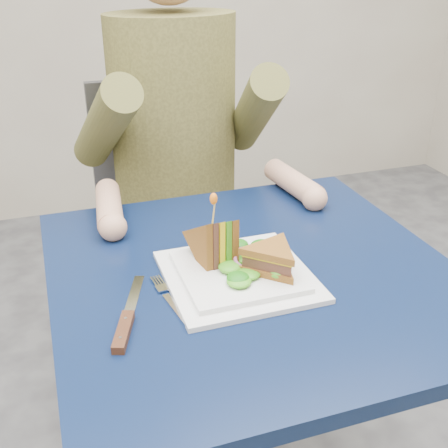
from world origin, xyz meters
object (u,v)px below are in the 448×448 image
object	(u,v)px
table	(253,304)
plate	(238,274)
knife	(126,324)
sandwich_flat	(272,259)
sandwich_upright	(214,244)
fork	(173,303)
diner	(174,100)
chair	(170,211)

from	to	relation	value
table	plate	size ratio (longest dim) A/B	2.88
table	knife	xyz separation A→B (m)	(-0.26, -0.10, 0.09)
sandwich_flat	sandwich_upright	size ratio (longest dim) A/B	1.22
sandwich_flat	fork	world-z (taller)	sandwich_flat
diner	plate	world-z (taller)	diner
sandwich_flat	knife	xyz separation A→B (m)	(-0.28, -0.06, -0.04)
sandwich_flat	knife	distance (m)	0.28
knife	sandwich_upright	bearing A→B (deg)	33.72
table	fork	world-z (taller)	fork
chair	diner	world-z (taller)	diner
diner	fork	bearing A→B (deg)	-104.98
table	sandwich_flat	world-z (taller)	sandwich_flat
sandwich_flat	fork	distance (m)	0.19
table	sandwich_upright	size ratio (longest dim) A/B	5.34
plate	sandwich_flat	world-z (taller)	sandwich_flat
plate	sandwich_flat	size ratio (longest dim) A/B	1.52
diner	knife	world-z (taller)	diner
chair	sandwich_flat	bearing A→B (deg)	-88.84
plate	sandwich_flat	bearing A→B (deg)	-24.44
sandwich_flat	sandwich_upright	distance (m)	0.11
table	sandwich_upright	bearing A→B (deg)	161.34
diner	sandwich_flat	distance (m)	0.65
table	chair	xyz separation A→B (m)	(0.00, 0.70, -0.11)
sandwich_upright	plate	bearing A→B (deg)	-55.18
table	sandwich_flat	size ratio (longest dim) A/B	4.38
table	fork	xyz separation A→B (m)	(-0.17, -0.06, 0.08)
diner	fork	size ratio (longest dim) A/B	4.15
diner	sandwich_flat	xyz separation A→B (m)	(0.02, -0.63, -0.14)
chair	fork	xyz separation A→B (m)	(-0.17, -0.76, 0.19)
plate	sandwich_flat	xyz separation A→B (m)	(0.05, -0.03, 0.04)
chair	plate	size ratio (longest dim) A/B	3.58
diner	sandwich_flat	world-z (taller)	diner
sandwich_flat	diner	bearing A→B (deg)	91.37
fork	knife	world-z (taller)	knife
sandwich_upright	fork	xyz separation A→B (m)	(-0.10, -0.09, -0.05)
diner	sandwich_upright	world-z (taller)	diner
chair	sandwich_flat	distance (m)	0.78
chair	plate	bearing A→B (deg)	-93.18
sandwich_upright	fork	size ratio (longest dim) A/B	0.78
diner	knife	xyz separation A→B (m)	(-0.26, -0.69, -0.18)
sandwich_upright	diner	bearing A→B (deg)	82.77
diner	plate	size ratio (longest dim) A/B	2.87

